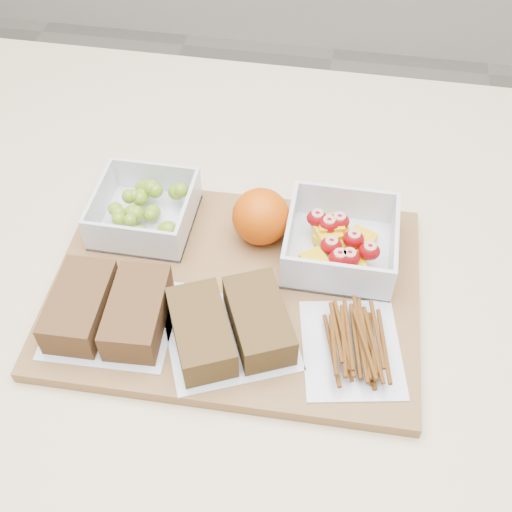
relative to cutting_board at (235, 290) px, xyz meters
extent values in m
cube|color=beige|center=(0.01, 0.03, -0.46)|extent=(1.20, 0.90, 0.90)
cube|color=olive|center=(0.00, 0.00, 0.00)|extent=(0.43, 0.31, 0.02)
cube|color=silver|center=(-0.13, 0.08, 0.01)|extent=(0.12, 0.12, 0.00)
cube|color=silver|center=(-0.13, 0.14, 0.03)|extent=(0.12, 0.00, 0.05)
cube|color=silver|center=(-0.13, 0.02, 0.03)|extent=(0.12, 0.00, 0.05)
cube|color=silver|center=(-0.07, 0.08, 0.03)|extent=(0.00, 0.11, 0.05)
cube|color=silver|center=(-0.18, 0.08, 0.03)|extent=(0.00, 0.11, 0.05)
sphere|color=olive|center=(-0.14, 0.07, 0.03)|extent=(0.02, 0.02, 0.02)
sphere|color=olive|center=(-0.16, 0.06, 0.04)|extent=(0.02, 0.02, 0.02)
sphere|color=olive|center=(-0.13, 0.11, 0.04)|extent=(0.02, 0.02, 0.02)
sphere|color=olive|center=(-0.12, 0.08, 0.03)|extent=(0.02, 0.02, 0.02)
sphere|color=olive|center=(-0.15, 0.09, 0.04)|extent=(0.02, 0.02, 0.02)
sphere|color=olive|center=(-0.14, 0.07, 0.03)|extent=(0.02, 0.02, 0.02)
sphere|color=olive|center=(-0.14, 0.09, 0.04)|extent=(0.02, 0.02, 0.02)
sphere|color=olive|center=(-0.09, 0.04, 0.04)|extent=(0.02, 0.02, 0.02)
sphere|color=olive|center=(-0.10, 0.11, 0.04)|extent=(0.02, 0.02, 0.02)
sphere|color=olive|center=(-0.13, 0.11, 0.04)|extent=(0.02, 0.02, 0.02)
sphere|color=olive|center=(-0.15, 0.06, 0.03)|extent=(0.02, 0.02, 0.02)
sphere|color=olive|center=(-0.09, 0.11, 0.04)|extent=(0.02, 0.02, 0.02)
sphere|color=olive|center=(-0.12, 0.04, 0.03)|extent=(0.02, 0.02, 0.02)
sphere|color=olive|center=(-0.14, 0.11, 0.03)|extent=(0.02, 0.02, 0.02)
sphere|color=olive|center=(-0.14, 0.10, 0.03)|extent=(0.02, 0.02, 0.02)
sphere|color=olive|center=(-0.12, 0.11, 0.04)|extent=(0.02, 0.02, 0.02)
sphere|color=olive|center=(-0.09, 0.04, 0.04)|extent=(0.02, 0.02, 0.02)
sphere|color=olive|center=(-0.09, 0.04, 0.02)|extent=(0.02, 0.02, 0.02)
sphere|color=olive|center=(-0.14, 0.10, 0.03)|extent=(0.02, 0.02, 0.02)
sphere|color=olive|center=(-0.14, 0.06, 0.03)|extent=(0.02, 0.02, 0.02)
sphere|color=olive|center=(-0.14, 0.12, 0.03)|extent=(0.02, 0.02, 0.02)
sphere|color=olive|center=(-0.12, 0.06, 0.04)|extent=(0.02, 0.02, 0.02)
sphere|color=olive|center=(-0.14, 0.07, 0.03)|extent=(0.02, 0.02, 0.02)
sphere|color=olive|center=(-0.16, 0.07, 0.04)|extent=(0.02, 0.02, 0.02)
cube|color=silver|center=(0.11, 0.07, 0.01)|extent=(0.13, 0.13, 0.00)
cube|color=silver|center=(0.11, 0.13, 0.03)|extent=(0.13, 0.00, 0.05)
cube|color=silver|center=(0.11, 0.01, 0.03)|extent=(0.13, 0.00, 0.05)
cube|color=silver|center=(0.17, 0.07, 0.03)|extent=(0.00, 0.12, 0.05)
cube|color=silver|center=(0.05, 0.07, 0.03)|extent=(0.00, 0.12, 0.05)
cube|color=gold|center=(0.12, 0.05, 0.02)|extent=(0.04, 0.04, 0.01)
cube|color=gold|center=(0.10, 0.09, 0.03)|extent=(0.05, 0.05, 0.01)
cube|color=gold|center=(0.12, 0.07, 0.02)|extent=(0.04, 0.05, 0.01)
cube|color=gold|center=(0.14, 0.08, 0.02)|extent=(0.04, 0.05, 0.01)
cube|color=gold|center=(0.10, 0.08, 0.03)|extent=(0.04, 0.04, 0.01)
cube|color=gold|center=(0.10, 0.09, 0.04)|extent=(0.04, 0.03, 0.01)
cube|color=gold|center=(0.09, 0.03, 0.03)|extent=(0.04, 0.04, 0.01)
cube|color=gold|center=(0.13, 0.04, 0.03)|extent=(0.04, 0.04, 0.01)
cube|color=gold|center=(0.10, 0.08, 0.02)|extent=(0.04, 0.04, 0.01)
ellipsoid|color=maroon|center=(0.13, 0.07, 0.04)|extent=(0.03, 0.02, 0.02)
ellipsoid|color=maroon|center=(0.12, 0.04, 0.04)|extent=(0.03, 0.02, 0.02)
ellipsoid|color=maroon|center=(0.08, 0.09, 0.04)|extent=(0.03, 0.02, 0.02)
ellipsoid|color=maroon|center=(0.15, 0.05, 0.04)|extent=(0.03, 0.02, 0.02)
ellipsoid|color=maroon|center=(0.10, 0.08, 0.04)|extent=(0.03, 0.02, 0.02)
ellipsoid|color=maroon|center=(0.11, 0.04, 0.04)|extent=(0.03, 0.02, 0.02)
ellipsoid|color=maroon|center=(0.10, 0.05, 0.04)|extent=(0.03, 0.02, 0.02)
ellipsoid|color=maroon|center=(0.11, 0.09, 0.04)|extent=(0.03, 0.02, 0.02)
sphere|color=#D34E04|center=(0.02, 0.08, 0.04)|extent=(0.07, 0.07, 0.07)
cube|color=silver|center=(-0.12, -0.07, 0.01)|extent=(0.14, 0.13, 0.00)
cube|color=brown|center=(-0.16, -0.07, 0.03)|extent=(0.06, 0.11, 0.04)
cube|color=brown|center=(-0.09, -0.07, 0.03)|extent=(0.06, 0.11, 0.04)
cube|color=silver|center=(0.01, -0.07, 0.01)|extent=(0.17, 0.16, 0.00)
cube|color=brown|center=(-0.02, -0.08, 0.03)|extent=(0.09, 0.12, 0.04)
cube|color=brown|center=(0.04, -0.06, 0.03)|extent=(0.09, 0.12, 0.04)
cube|color=silver|center=(0.14, -0.06, 0.01)|extent=(0.13, 0.14, 0.00)
camera|label=1|loc=(0.10, -0.44, 0.59)|focal=45.00mm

